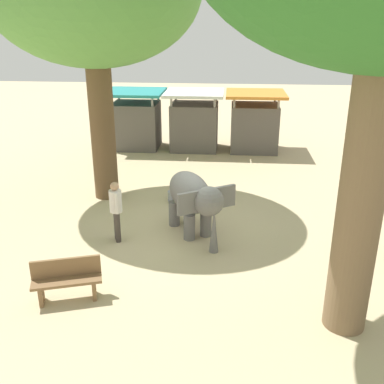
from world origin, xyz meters
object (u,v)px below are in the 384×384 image
Objects in this scene: wooden_bench at (67,279)px; market_stall_teal at (136,122)px; elephant at (194,198)px; feed_bucket at (173,196)px; market_stall_white at (194,123)px; market_stall_orange at (254,125)px; person_handler at (116,207)px.

market_stall_teal is at bearing -103.15° from wooden_bench.
elephant is 6.32× the size of feed_bucket.
market_stall_white reaches higher than wooden_bench.
feed_bucket is (1.50, 5.48, -0.31)m from wooden_bench.
market_stall_orange reaches higher than wooden_bench.
wooden_bench is 4.04× the size of feed_bucket.
market_stall_orange is (5.20, 0.00, 0.00)m from market_stall_teal.
market_stall_orange is at bearing 135.85° from elephant.
market_stall_white is at bearing 153.25° from elephant.
wooden_bench is 0.58× the size of market_stall_white.
wooden_bench is 11.72m from market_stall_teal.
market_stall_white is (1.28, 9.00, 0.19)m from person_handler.
wooden_bench is at bearing -67.32° from elephant.
elephant reaches higher than person_handler.
market_stall_teal is 1.00× the size of market_stall_white.
market_stall_orange is at bearing 65.87° from feed_bucket.
person_handler is 4.50× the size of feed_bucket.
market_stall_orange is 7.00× the size of feed_bucket.
wooden_bench is at bearing -110.10° from market_stall_orange.
wooden_bench is 0.58× the size of market_stall_teal.
elephant is at bearing -6.92° from person_handler.
market_stall_orange is at bearing -127.83° from wooden_bench.
elephant is 4.01m from wooden_bench.
market_stall_white reaches higher than feed_bucket.
person_handler is 9.81m from market_stall_orange.
wooden_bench is 0.58× the size of market_stall_orange.
market_stall_white is 1.00× the size of market_stall_orange.
wooden_bench is 5.69m from feed_bucket.
market_stall_orange is (2.60, 0.00, 0.00)m from market_stall_white.
market_stall_teal is at bearing 169.88° from elephant.
market_stall_white is 2.60m from market_stall_orange.
market_stall_teal and market_stall_orange have the same top height.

